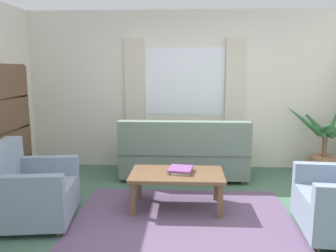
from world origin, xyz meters
TOP-DOWN VIEW (x-y plane):
  - ground_plane at (0.00, 0.00)m, footprint 6.24×6.24m
  - wall_back at (0.00, 2.26)m, footprint 5.32×0.12m
  - window_with_curtains at (0.00, 2.18)m, footprint 1.98×0.07m
  - area_rug at (0.00, 0.00)m, footprint 2.43×2.01m
  - couch at (-0.00, 1.57)m, footprint 1.90×0.82m
  - armchair_left at (-1.67, -0.02)m, footprint 0.92×0.94m
  - coffee_table at (-0.08, 0.43)m, footprint 1.10×0.64m
  - book_stack_on_table at (-0.03, 0.46)m, footprint 0.31×0.32m
  - potted_plant at (2.17, 1.79)m, footprint 1.03×1.17m
  - bookshelf at (-2.34, 0.84)m, footprint 0.30×0.94m

SIDE VIEW (x-z plane):
  - ground_plane at x=0.00m, z-range 0.00..0.00m
  - area_rug at x=0.00m, z-range 0.00..0.01m
  - armchair_left at x=-1.67m, z-range -0.09..0.79m
  - couch at x=0.00m, z-range -0.09..0.83m
  - coffee_table at x=-0.08m, z-range 0.16..0.60m
  - potted_plant at x=2.17m, z-range -0.10..1.02m
  - book_stack_on_table at x=-0.03m, z-range 0.44..0.49m
  - bookshelf at x=-2.34m, z-range 0.01..1.73m
  - wall_back at x=0.00m, z-range 0.00..2.60m
  - window_with_curtains at x=0.00m, z-range 0.75..2.15m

